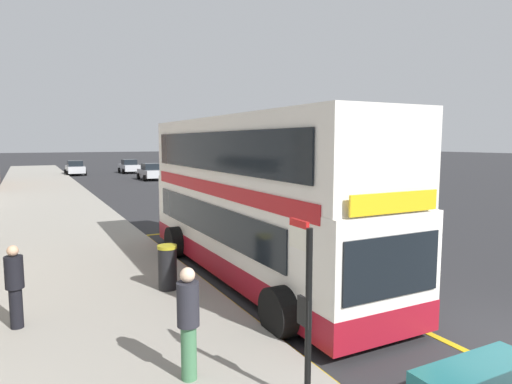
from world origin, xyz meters
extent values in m
plane|color=#28282B|center=(0.00, 32.00, 0.00)|extent=(260.00, 260.00, 0.00)
cube|color=gray|center=(-7.00, 32.00, 0.07)|extent=(6.00, 76.00, 0.14)
cube|color=white|center=(-2.45, 6.34, 1.35)|extent=(2.45, 10.61, 2.30)
cube|color=white|center=(-2.45, 6.34, 3.45)|extent=(2.43, 10.40, 1.90)
cube|color=maroon|center=(-2.45, 6.34, 0.50)|extent=(2.47, 10.63, 0.60)
cube|color=#B2191E|center=(-2.45, 6.34, 2.52)|extent=(2.48, 9.76, 0.36)
cube|color=black|center=(-3.69, 6.74, 1.65)|extent=(0.04, 8.49, 0.90)
cube|color=black|center=(-3.69, 6.34, 3.50)|extent=(0.04, 9.34, 1.00)
cube|color=black|center=(-2.45, 1.02, 1.60)|extent=(2.16, 0.04, 1.10)
cube|color=yellow|center=(-2.45, 1.02, 2.72)|extent=(1.96, 0.04, 0.36)
cylinder|color=black|center=(-3.76, 2.52, 0.50)|extent=(0.56, 1.00, 1.00)
cylinder|color=black|center=(-1.14, 2.52, 0.50)|extent=(0.56, 1.00, 1.00)
cylinder|color=black|center=(-3.76, 9.26, 0.50)|extent=(0.56, 1.00, 1.00)
cylinder|color=black|center=(-1.14, 9.26, 0.50)|extent=(0.56, 1.00, 1.00)
cube|color=gold|center=(-3.92, 6.43, 0.01)|extent=(0.16, 13.39, 0.01)
cube|color=gold|center=(-1.14, 6.43, 0.01)|extent=(0.16, 13.39, 0.01)
cube|color=gold|center=(-2.53, 13.05, 0.01)|extent=(2.94, 0.16, 0.01)
cylinder|color=black|center=(-4.73, 0.24, 1.38)|extent=(0.09, 0.09, 2.48)
cube|color=silver|center=(-4.73, 0.49, 2.44)|extent=(0.05, 0.42, 0.30)
cube|color=red|center=(-4.73, 0.49, 2.64)|extent=(0.05, 0.42, 0.10)
cube|color=black|center=(-4.73, 0.34, 1.44)|extent=(0.06, 0.28, 0.40)
cube|color=#B2B5BA|center=(2.85, 38.84, 0.66)|extent=(1.76, 4.20, 0.72)
cube|color=black|center=(2.85, 38.74, 1.32)|extent=(1.52, 1.90, 0.60)
cylinder|color=black|center=(1.91, 40.14, 0.30)|extent=(0.22, 0.60, 0.60)
cylinder|color=black|center=(3.78, 40.14, 0.30)|extent=(0.22, 0.60, 0.60)
cylinder|color=black|center=(1.91, 37.54, 0.30)|extent=(0.22, 0.60, 0.60)
cylinder|color=black|center=(3.78, 37.54, 0.30)|extent=(0.22, 0.60, 0.60)
cube|color=#B2B5BA|center=(-3.14, 48.86, 0.66)|extent=(1.76, 4.20, 0.72)
cube|color=black|center=(-3.14, 48.76, 1.32)|extent=(1.52, 1.90, 0.60)
cylinder|color=black|center=(-4.07, 50.16, 0.30)|extent=(0.22, 0.60, 0.60)
cylinder|color=black|center=(-2.20, 50.16, 0.30)|extent=(0.22, 0.60, 0.60)
cylinder|color=black|center=(-4.07, 47.56, 0.30)|extent=(0.22, 0.60, 0.60)
cylinder|color=black|center=(-2.20, 47.56, 0.30)|extent=(0.22, 0.60, 0.60)
cube|color=#B2B5BA|center=(2.93, 49.52, 0.66)|extent=(1.76, 4.20, 0.72)
cube|color=black|center=(2.93, 49.42, 1.32)|extent=(1.52, 1.90, 0.60)
cylinder|color=black|center=(1.99, 50.82, 0.30)|extent=(0.22, 0.60, 0.60)
cylinder|color=black|center=(3.86, 50.82, 0.30)|extent=(0.22, 0.60, 0.60)
cylinder|color=black|center=(1.99, 48.21, 0.30)|extent=(0.22, 0.60, 0.60)
cylinder|color=black|center=(3.86, 48.21, 0.30)|extent=(0.22, 0.60, 0.60)
cylinder|color=#3F724C|center=(-5.95, 1.64, 0.57)|extent=(0.24, 0.24, 0.85)
cylinder|color=#26262D|center=(-5.95, 1.64, 1.33)|extent=(0.34, 0.34, 0.67)
sphere|color=beige|center=(-5.95, 1.64, 1.78)|extent=(0.23, 0.23, 0.23)
cylinder|color=black|center=(-8.32, 4.98, 0.54)|extent=(0.24, 0.24, 0.80)
cylinder|color=black|center=(-8.32, 4.98, 1.25)|extent=(0.34, 0.34, 0.63)
sphere|color=tan|center=(-8.32, 4.98, 1.67)|extent=(0.21, 0.21, 0.21)
cylinder|color=black|center=(-5.05, 5.87, 0.65)|extent=(0.46, 0.46, 1.02)
cylinder|color=#A5991E|center=(-5.05, 5.87, 1.20)|extent=(0.48, 0.48, 0.08)
camera|label=1|loc=(-8.01, -4.56, 3.76)|focal=31.23mm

